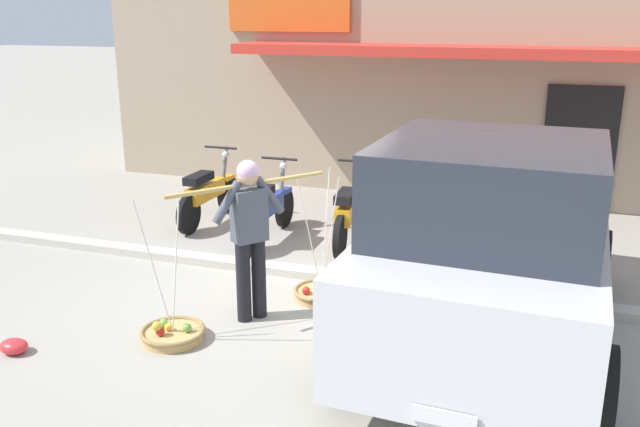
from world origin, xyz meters
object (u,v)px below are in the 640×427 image
at_px(fruit_vendor, 250,230).
at_px(motorcycle_third_in_row, 349,212).
at_px(fruit_basket_left_side, 321,292).
at_px(plastic_litter_bag, 14,346).
at_px(parked_truck, 495,241).
at_px(motorcycle_second_in_row, 267,209).
at_px(fruit_basket_right_side, 173,333).
at_px(wooden_crate, 431,229).
at_px(motorcycle_nearest_shop, 208,194).
at_px(motorcycle_end_of_row, 436,222).

distance_m(fruit_vendor, motorcycle_third_in_row, 2.65).
distance_m(fruit_basket_left_side, plastic_litter_bag, 3.16).
height_order(motorcycle_third_in_row, plastic_litter_bag, motorcycle_third_in_row).
distance_m(motorcycle_third_in_row, plastic_litter_bag, 4.55).
bearing_deg(fruit_basket_left_side, parked_truck, -12.79).
relative_size(motorcycle_second_in_row, parked_truck, 0.38).
distance_m(fruit_basket_right_side, wooden_crate, 4.28).
height_order(motorcycle_nearest_shop, plastic_litter_bag, motorcycle_nearest_shop).
xyz_separation_m(motorcycle_third_in_row, parked_truck, (2.10, -2.31, 0.58)).
relative_size(fruit_basket_right_side, plastic_litter_bag, 5.18).
bearing_deg(motorcycle_nearest_shop, parked_truck, -30.22).
distance_m(fruit_basket_left_side, motorcycle_third_in_row, 1.93).
xyz_separation_m(motorcycle_end_of_row, plastic_litter_bag, (-3.31, -3.95, -0.38)).
height_order(motorcycle_nearest_shop, parked_truck, parked_truck).
relative_size(fruit_vendor, fruit_basket_right_side, 1.17).
bearing_deg(fruit_vendor, fruit_basket_right_side, -127.03).
height_order(parked_truck, plastic_litter_bag, parked_truck).
bearing_deg(motorcycle_third_in_row, fruit_basket_right_side, -104.21).
height_order(fruit_vendor, parked_truck, parked_truck).
bearing_deg(fruit_basket_left_side, plastic_litter_bag, -137.84).
bearing_deg(fruit_vendor, wooden_crate, 66.85).
height_order(fruit_vendor, motorcycle_nearest_shop, fruit_vendor).
relative_size(fruit_basket_right_side, motorcycle_third_in_row, 0.80).
bearing_deg(plastic_litter_bag, wooden_crate, 55.31).
relative_size(motorcycle_nearest_shop, motorcycle_third_in_row, 1.00).
bearing_deg(motorcycle_third_in_row, plastic_litter_bag, -117.82).
height_order(fruit_vendor, motorcycle_end_of_row, fruit_vendor).
distance_m(fruit_vendor, motorcycle_second_in_row, 2.57).
bearing_deg(parked_truck, motorcycle_end_of_row, 111.85).
distance_m(motorcycle_end_of_row, plastic_litter_bag, 5.17).
height_order(fruit_basket_right_side, parked_truck, parked_truck).
xyz_separation_m(fruit_vendor, motorcycle_second_in_row, (-0.83, 2.38, -0.53)).
bearing_deg(wooden_crate, motorcycle_end_of_row, -75.96).
height_order(motorcycle_end_of_row, wooden_crate, motorcycle_end_of_row).
xyz_separation_m(fruit_basket_left_side, plastic_litter_bag, (-2.35, -2.12, -0.00)).
xyz_separation_m(fruit_vendor, wooden_crate, (1.34, 3.14, -0.82)).
distance_m(fruit_vendor, plastic_litter_bag, 2.48).
bearing_deg(fruit_basket_right_side, plastic_litter_bag, -150.84).
bearing_deg(wooden_crate, motorcycle_second_in_row, -160.67).
xyz_separation_m(fruit_vendor, motorcycle_nearest_shop, (-2.00, 2.84, -0.53)).
bearing_deg(wooden_crate, fruit_basket_right_side, -116.00).
bearing_deg(motorcycle_third_in_row, fruit_vendor, -96.61).
bearing_deg(fruit_basket_left_side, fruit_basket_right_side, -127.06).
bearing_deg(parked_truck, fruit_basket_right_side, -161.39).
relative_size(motorcycle_nearest_shop, plastic_litter_bag, 6.50).
distance_m(fruit_basket_right_side, motorcycle_end_of_row, 3.84).
xyz_separation_m(fruit_vendor, fruit_basket_left_side, (0.53, 0.70, -0.90)).
relative_size(motorcycle_second_in_row, motorcycle_end_of_row, 1.00).
bearing_deg(plastic_litter_bag, motorcycle_third_in_row, 62.18).
bearing_deg(wooden_crate, parked_truck, -69.76).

